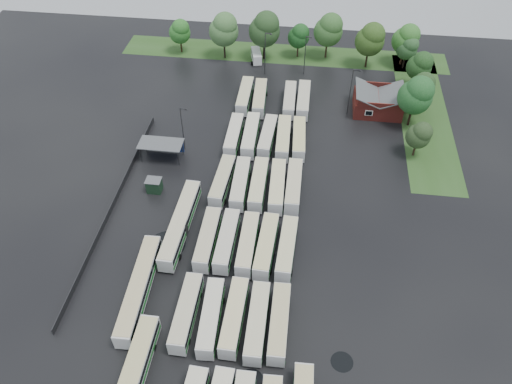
# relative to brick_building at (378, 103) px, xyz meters

# --- Properties ---
(ground) EXTENTS (160.00, 160.00, 0.00)m
(ground) POSITION_rel_brick_building_xyz_m (-24.00, -42.77, -1.87)
(ground) COLOR black
(ground) RESTS_ON ground
(brick_building) EXTENTS (10.07, 8.60, 5.39)m
(brick_building) POSITION_rel_brick_building_xyz_m (0.00, 0.00, 0.00)
(brick_building) COLOR maroon
(brick_building) RESTS_ON ground
(wash_shed) EXTENTS (8.20, 4.20, 3.58)m
(wash_shed) POSITION_rel_brick_building_xyz_m (-41.20, -20.74, 1.12)
(wash_shed) COLOR #2D2D30
(wash_shed) RESTS_ON ground
(utility_hut) EXTENTS (2.70, 2.20, 2.62)m
(utility_hut) POSITION_rel_brick_building_xyz_m (-40.20, -30.17, -0.55)
(utility_hut) COLOR black
(utility_hut) RESTS_ON ground
(grass_strip_north) EXTENTS (80.00, 10.00, 0.01)m
(grass_strip_north) POSITION_rel_brick_building_xyz_m (-22.00, 22.03, -1.86)
(grass_strip_north) COLOR #294D1C
(grass_strip_north) RESTS_ON ground
(grass_strip_east) EXTENTS (10.00, 50.00, 0.01)m
(grass_strip_east) POSITION_rel_brick_building_xyz_m (10.00, 0.03, -1.86)
(grass_strip_east) COLOR #294D1C
(grass_strip_east) RESTS_ON ground
(west_fence) EXTENTS (0.10, 50.00, 1.20)m
(west_fence) POSITION_rel_brick_building_xyz_m (-46.20, -34.77, -1.27)
(west_fence) COLOR #2D2D30
(west_fence) RESTS_ON ground
(bus_r1c0) EXTENTS (2.48, 11.58, 3.22)m
(bus_r1c0) POSITION_rel_brick_building_xyz_m (-28.57, -55.00, -0.09)
(bus_r1c0) COLOR silver
(bus_r1c0) RESTS_ON ground
(bus_r1c1) EXTENTS (2.93, 11.46, 3.16)m
(bus_r1c1) POSITION_rel_brick_building_xyz_m (-25.07, -55.33, -0.13)
(bus_r1c1) COLOR silver
(bus_r1c1) RESTS_ON ground
(bus_r1c2) EXTENTS (2.59, 11.53, 3.20)m
(bus_r1c2) POSITION_rel_brick_building_xyz_m (-21.91, -54.85, -0.11)
(bus_r1c2) COLOR silver
(bus_r1c2) RESTS_ON ground
(bus_r1c3) EXTENTS (2.60, 11.66, 3.24)m
(bus_r1c3) POSITION_rel_brick_building_xyz_m (-18.67, -55.29, -0.09)
(bus_r1c3) COLOR silver
(bus_r1c3) RESTS_ON ground
(bus_r1c4) EXTENTS (2.59, 11.46, 3.18)m
(bus_r1c4) POSITION_rel_brick_building_xyz_m (-15.71, -54.99, -0.12)
(bus_r1c4) COLOR silver
(bus_r1c4) RESTS_ON ground
(bus_r2c0) EXTENTS (2.51, 11.59, 3.22)m
(bus_r2c0) POSITION_rel_brick_building_xyz_m (-28.27, -41.56, -0.09)
(bus_r2c0) COLOR silver
(bus_r2c0) RESTS_ON ground
(bus_r2c1) EXTENTS (2.55, 11.55, 3.21)m
(bus_r2c1) POSITION_rel_brick_building_xyz_m (-25.22, -41.51, -0.10)
(bus_r2c1) COLOR silver
(bus_r2c1) RESTS_ON ground
(bus_r2c2) EXTENTS (2.51, 11.48, 3.19)m
(bus_r2c2) POSITION_rel_brick_building_xyz_m (-21.91, -41.71, -0.11)
(bus_r2c2) COLOR silver
(bus_r2c2) RESTS_ON ground
(bus_r2c3) EXTENTS (2.95, 11.85, 3.27)m
(bus_r2c3) POSITION_rel_brick_building_xyz_m (-18.97, -41.80, -0.07)
(bus_r2c3) COLOR silver
(bus_r2c3) RESTS_ON ground
(bus_r2c4) EXTENTS (2.77, 11.47, 3.17)m
(bus_r2c4) POSITION_rel_brick_building_xyz_m (-15.78, -41.79, -0.12)
(bus_r2c4) COLOR silver
(bus_r2c4) RESTS_ON ground
(bus_r3c0) EXTENTS (3.01, 11.61, 3.20)m
(bus_r3c0) POSITION_rel_brick_building_xyz_m (-28.34, -27.97, -0.10)
(bus_r3c0) COLOR silver
(bus_r3c0) RESTS_ON ground
(bus_r3c1) EXTENTS (2.78, 11.70, 3.24)m
(bus_r3c1) POSITION_rel_brick_building_xyz_m (-25.10, -28.22, -0.08)
(bus_r3c1) COLOR silver
(bus_r3c1) RESTS_ON ground
(bus_r3c2) EXTENTS (2.63, 11.78, 3.27)m
(bus_r3c2) POSITION_rel_brick_building_xyz_m (-21.91, -28.03, -0.07)
(bus_r3c2) COLOR silver
(bus_r3c2) RESTS_ON ground
(bus_r3c3) EXTENTS (2.93, 11.86, 3.28)m
(bus_r3c3) POSITION_rel_brick_building_xyz_m (-18.61, -28.13, -0.06)
(bus_r3c3) COLOR silver
(bus_r3c3) RESTS_ON ground
(bus_r3c4) EXTENTS (2.63, 11.83, 3.29)m
(bus_r3c4) POSITION_rel_brick_building_xyz_m (-15.77, -27.66, -0.06)
(bus_r3c4) COLOR silver
(bus_r3c4) RESTS_ON ground
(bus_r4c0) EXTENTS (2.51, 11.45, 3.18)m
(bus_r4c0) POSITION_rel_brick_building_xyz_m (-28.44, -14.62, -0.12)
(bus_r4c0) COLOR silver
(bus_r4c0) RESTS_ON ground
(bus_r4c1) EXTENTS (2.76, 11.95, 3.31)m
(bus_r4c1) POSITION_rel_brick_building_xyz_m (-25.16, -14.33, -0.04)
(bus_r4c1) COLOR silver
(bus_r4c1) RESTS_ON ground
(bus_r4c2) EXTENTS (2.87, 11.41, 3.15)m
(bus_r4c2) POSITION_rel_brick_building_xyz_m (-21.86, -14.10, -0.13)
(bus_r4c2) COLOR silver
(bus_r4c2) RESTS_ON ground
(bus_r4c3) EXTENTS (2.89, 11.88, 3.29)m
(bus_r4c3) POSITION_rel_brick_building_xyz_m (-18.75, -14.41, -0.06)
(bus_r4c3) COLOR silver
(bus_r4c3) RESTS_ON ground
(bus_r4c4) EXTENTS (2.97, 11.42, 3.15)m
(bus_r4c4) POSITION_rel_brick_building_xyz_m (-15.74, -14.04, -0.13)
(bus_r4c4) COLOR silver
(bus_r4c4) RESTS_ON ground
(bus_r5c0) EXTENTS (2.58, 11.73, 3.26)m
(bus_r5c0) POSITION_rel_brick_building_xyz_m (-28.29, -0.63, -0.07)
(bus_r5c0) COLOR silver
(bus_r5c0) RESTS_ON ground
(bus_r5c1) EXTENTS (3.09, 11.84, 3.26)m
(bus_r5c1) POSITION_rel_brick_building_xyz_m (-25.01, -1.06, -0.07)
(bus_r5c1) COLOR silver
(bus_r5c1) RESTS_ON ground
(bus_r5c3) EXTENTS (2.71, 11.41, 3.16)m
(bus_r5c3) POSITION_rel_brick_building_xyz_m (-18.60, -0.91, -0.13)
(bus_r5c3) COLOR silver
(bus_r5c3) RESTS_ON ground
(bus_r5c4) EXTENTS (2.63, 11.86, 3.30)m
(bus_r5c4) POSITION_rel_brick_building_xyz_m (-15.67, -0.67, -0.05)
(bus_r5c4) COLOR silver
(bus_r5c4) RESTS_ON ground
(artic_bus_west_a) EXTENTS (2.57, 17.84, 3.31)m
(artic_bus_west_a) POSITION_rel_brick_building_xyz_m (-32.99, -65.88, -0.03)
(artic_bus_west_a) COLOR silver
(artic_bus_west_a) RESTS_ON ground
(artic_bus_west_b) EXTENTS (3.03, 17.89, 3.31)m
(artic_bus_west_b) POSITION_rel_brick_building_xyz_m (-33.27, -38.95, -0.03)
(artic_bus_west_b) COLOR silver
(artic_bus_west_b) RESTS_ON ground
(artic_bus_west_c) EXTENTS (3.19, 17.77, 3.28)m
(artic_bus_west_c) POSITION_rel_brick_building_xyz_m (-36.19, -52.01, -0.05)
(artic_bus_west_c) COLOR silver
(artic_bus_west_c) RESTS_ON ground
(minibus) EXTENTS (3.35, 5.97, 2.46)m
(minibus) POSITION_rel_brick_building_xyz_m (-28.18, 17.89, -0.50)
(minibus) COLOR white
(minibus) RESTS_ON ground
(tree_north_0) EXTENTS (5.23, 5.23, 8.65)m
(tree_north_0) POSITION_rel_brick_building_xyz_m (-47.16, 19.74, 3.70)
(tree_north_0) COLOR black
(tree_north_0) RESTS_ON ground
(tree_north_1) EXTENTS (7.04, 7.04, 11.67)m
(tree_north_1) POSITION_rel_brick_building_xyz_m (-35.90, 18.25, 5.64)
(tree_north_1) COLOR black
(tree_north_1) RESTS_ON ground
(tree_north_2) EXTENTS (7.39, 7.39, 12.24)m
(tree_north_2) POSITION_rel_brick_building_xyz_m (-26.24, 18.88, 6.01)
(tree_north_2) COLOR black
(tree_north_2) RESTS_ON ground
(tree_north_3) EXTENTS (5.16, 5.16, 8.55)m
(tree_north_3) POSITION_rel_brick_building_xyz_m (-18.22, 21.19, 3.63)
(tree_north_3) COLOR #38281B
(tree_north_3) RESTS_ON ground
(tree_north_4) EXTENTS (6.89, 6.89, 11.42)m
(tree_north_4) POSITION_rel_brick_building_xyz_m (-11.27, 21.55, 5.48)
(tree_north_4) COLOR #35281B
(tree_north_4) RESTS_ON ground
(tree_north_5) EXTENTS (6.79, 6.79, 11.25)m
(tree_north_5) POSITION_rel_brick_building_xyz_m (-1.62, 18.20, 5.37)
(tree_north_5) COLOR black
(tree_north_5) RESTS_ON ground
(tree_north_6) EXTENTS (6.24, 6.24, 10.34)m
(tree_north_6) POSITION_rel_brick_building_xyz_m (6.79, 20.59, 4.78)
(tree_north_6) COLOR #352012
(tree_north_6) RESTS_ON ground
(tree_east_0) EXTENTS (4.67, 4.66, 7.71)m
(tree_east_0) POSITION_rel_brick_building_xyz_m (6.50, -14.23, 3.09)
(tree_east_0) COLOR black
(tree_east_0) RESTS_ON ground
(tree_east_1) EXTENTS (6.89, 6.89, 11.41)m
(tree_east_1) POSITION_rel_brick_building_xyz_m (6.43, -4.39, 5.47)
(tree_east_1) COLOR black
(tree_east_1) RESTS_ON ground
(tree_east_2) EXTENTS (5.55, 5.55, 9.19)m
(tree_east_2) POSITION_rel_brick_building_xyz_m (8.28, 1.13, 4.05)
(tree_east_2) COLOR black
(tree_east_2) RESTS_ON ground
(tree_east_3) EXTENTS (5.54, 5.54, 9.17)m
(tree_east_3) POSITION_rel_brick_building_xyz_m (8.97, 9.90, 4.03)
(tree_east_3) COLOR black
(tree_east_3) RESTS_ON ground
(tree_east_4) EXTENTS (5.01, 5.00, 8.28)m
(tree_east_4) POSITION_rel_brick_building_xyz_m (7.23, 18.94, 3.45)
(tree_east_4) COLOR black
(tree_east_4) RESTS_ON ground
(lamp_post_ne) EXTENTS (1.65, 0.32, 10.70)m
(lamp_post_ne) POSITION_rel_brick_building_xyz_m (-6.11, -2.14, 4.35)
(lamp_post_ne) COLOR #2D2D30
(lamp_post_ne) RESTS_ON ground
(lamp_post_nw) EXTENTS (1.47, 0.29, 9.52)m
(lamp_post_nw) POSITION_rel_brick_building_xyz_m (-37.52, -17.86, 3.66)
(lamp_post_nw) COLOR #2D2D30
(lamp_post_nw) RESTS_ON ground
(lamp_post_back_w) EXTENTS (1.59, 0.31, 10.29)m
(lamp_post_back_w) POSITION_rel_brick_building_xyz_m (-25.27, 11.92, 4.11)
(lamp_post_back_w) COLOR #2D2D30
(lamp_post_back_w) RESTS_ON ground
(lamp_post_back_e) EXTENTS (1.46, 0.28, 9.49)m
(lamp_post_back_e) POSITION_rel_brick_building_xyz_m (-16.20, 13.05, 3.64)
(lamp_post_back_e) COLOR #2D2D30
(lamp_post_back_e) RESTS_ON ground
(puddle_1) EXTENTS (2.96, 2.96, 0.01)m
(puddle_1) POSITION_rel_brick_building_xyz_m (-18.46, -62.55, -1.86)
(puddle_1) COLOR black
(puddle_1) RESTS_ON ground
(puddle_2) EXTENTS (6.09, 6.09, 0.01)m
(puddle_2) POSITION_rel_brick_building_xyz_m (-34.96, -42.19, -1.86)
(puddle_2) COLOR black
(puddle_2) RESTS_ON ground
(puddle_3) EXTENTS (3.93, 3.93, 0.01)m
(puddle_3) POSITION_rel_brick_building_xyz_m (-17.73, -43.67, -1.86)
(puddle_3) COLOR black
(puddle_3) RESTS_ON ground
(puddle_4) EXTENTS (3.01, 3.01, 0.01)m
(puddle_4) POSITION_rel_brick_building_xyz_m (-7.03, -58.66, -1.86)
(puddle_4) COLOR black
(puddle_4) RESTS_ON ground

